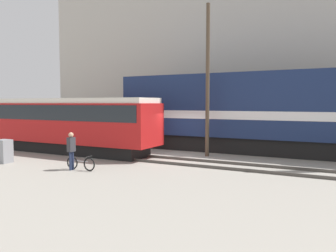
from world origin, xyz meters
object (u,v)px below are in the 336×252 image
(person, at_px, (71,147))
(freight_locomotive, at_px, (254,111))
(streetcar, at_px, (67,122))
(bicycle, at_px, (81,163))
(signal_box, at_px, (4,151))
(utility_pole_left, at_px, (208,81))

(person, bearing_deg, freight_locomotive, 55.37)
(streetcar, relative_size, person, 7.06)
(streetcar, xyz_separation_m, person, (4.10, -3.97, -0.86))
(freight_locomotive, distance_m, bicycle, 10.96)
(streetcar, height_order, signal_box, streetcar)
(bicycle, bearing_deg, streetcar, 139.69)
(streetcar, bearing_deg, bicycle, -40.31)
(utility_pole_left, bearing_deg, bicycle, -120.77)
(signal_box, bearing_deg, freight_locomotive, 41.00)
(freight_locomotive, distance_m, person, 11.18)
(person, bearing_deg, utility_pole_left, 57.33)
(streetcar, relative_size, utility_pole_left, 1.42)
(streetcar, distance_m, person, 5.77)
(bicycle, height_order, signal_box, signal_box)
(bicycle, distance_m, signal_box, 4.83)
(streetcar, height_order, utility_pole_left, utility_pole_left)
(freight_locomotive, relative_size, streetcar, 1.39)
(utility_pole_left, bearing_deg, freight_locomotive, 50.77)
(utility_pole_left, bearing_deg, streetcar, -162.77)
(freight_locomotive, distance_m, streetcar, 11.61)
(freight_locomotive, xyz_separation_m, signal_box, (-10.71, -9.31, -1.97))
(bicycle, relative_size, utility_pole_left, 0.18)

